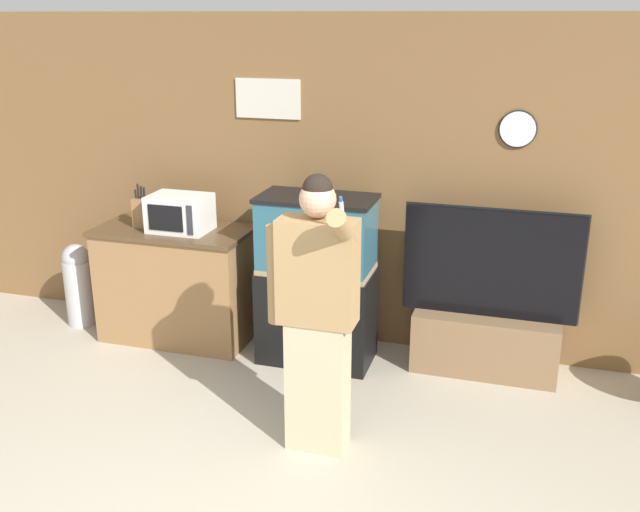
# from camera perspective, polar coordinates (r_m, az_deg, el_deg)

# --- Properties ---
(wall_back_paneled) EXTENTS (10.00, 0.08, 2.60)m
(wall_back_paneled) POSITION_cam_1_polar(r_m,az_deg,el_deg) (5.62, 3.16, 5.62)
(wall_back_paneled) COLOR brown
(wall_back_paneled) RESTS_ON ground_plane
(counter_island) EXTENTS (1.25, 0.64, 0.95)m
(counter_island) POSITION_cam_1_polar(r_m,az_deg,el_deg) (5.99, -11.39, -2.17)
(counter_island) COLOR olive
(counter_island) RESTS_ON ground_plane
(microwave) EXTENTS (0.47, 0.34, 0.29)m
(microwave) POSITION_cam_1_polar(r_m,az_deg,el_deg) (5.73, -11.15, 3.39)
(microwave) COLOR white
(microwave) RESTS_ON counter_island
(knife_block) EXTENTS (0.11, 0.10, 0.34)m
(knife_block) POSITION_cam_1_polar(r_m,az_deg,el_deg) (5.90, -14.12, 3.45)
(knife_block) COLOR olive
(knife_block) RESTS_ON counter_island
(aquarium_on_stand) EXTENTS (0.87, 0.48, 1.32)m
(aquarium_on_stand) POSITION_cam_1_polar(r_m,az_deg,el_deg) (5.42, -0.26, -1.97)
(aquarium_on_stand) COLOR black
(aquarium_on_stand) RESTS_ON ground_plane
(tv_on_stand) EXTENTS (1.29, 0.40, 1.27)m
(tv_on_stand) POSITION_cam_1_polar(r_m,az_deg,el_deg) (5.49, 13.15, -5.41)
(tv_on_stand) COLOR brown
(tv_on_stand) RESTS_ON ground_plane
(person_standing) EXTENTS (0.55, 0.41, 1.74)m
(person_standing) POSITION_cam_1_polar(r_m,az_deg,el_deg) (4.22, -0.32, -4.55)
(person_standing) COLOR #BCAD89
(person_standing) RESTS_ON ground_plane
(trash_bin) EXTENTS (0.24, 0.24, 0.73)m
(trash_bin) POSITION_cam_1_polar(r_m,az_deg,el_deg) (6.50, -18.75, -2.07)
(trash_bin) COLOR #B7B7BC
(trash_bin) RESTS_ON ground_plane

